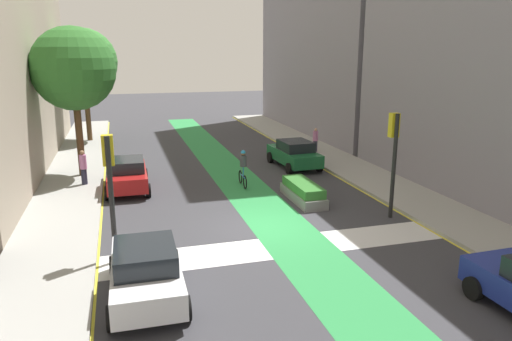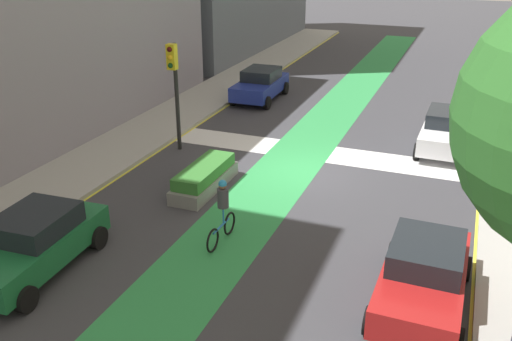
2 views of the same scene
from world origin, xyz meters
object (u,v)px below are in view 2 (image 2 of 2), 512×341
car_white_left_near (447,130)px  car_red_left_far (424,275)px  cyclist_in_lane (222,210)px  traffic_signal_near_right (174,77)px  car_green_right_far (34,242)px  car_blue_right_near (260,84)px  median_planter (205,178)px  traffic_signal_near_left (475,99)px

car_white_left_near → car_red_left_far: 10.76m
car_red_left_far → cyclist_in_lane: 5.60m
traffic_signal_near_right → cyclist_in_lane: traffic_signal_near_right is taller
car_red_left_far → car_green_right_far: same height
car_blue_right_near → median_planter: 11.14m
traffic_signal_near_left → cyclist_in_lane: size_ratio=2.20×
car_white_left_near → car_green_right_far: size_ratio=0.99×
car_red_left_far → car_blue_right_near: size_ratio=1.00×
cyclist_in_lane → median_planter: bearing=-55.7°
traffic_signal_near_right → median_planter: 4.67m
car_red_left_far → median_planter: car_red_left_far is taller
car_white_left_near → car_green_right_far: bearing=54.7°
car_green_right_far → median_planter: (-1.83, -6.02, -0.40)m
median_planter → car_red_left_far: bearing=152.5°
traffic_signal_near_right → car_red_left_far: 12.41m
car_green_right_far → car_blue_right_near: same height
median_planter → traffic_signal_near_right: bearing=-48.2°
traffic_signal_near_left → car_white_left_near: traffic_signal_near_left is taller
traffic_signal_near_right → traffic_signal_near_left: traffic_signal_near_right is taller
car_red_left_far → car_blue_right_near: 17.72m
cyclist_in_lane → traffic_signal_near_right: bearing=-51.8°
traffic_signal_near_right → car_green_right_far: bearing=94.9°
traffic_signal_near_right → traffic_signal_near_left: 10.78m
median_planter → traffic_signal_near_left: bearing=-152.9°
traffic_signal_near_left → car_green_right_far: traffic_signal_near_left is taller
car_white_left_near → car_green_right_far: 15.77m
car_green_right_far → cyclist_in_lane: bearing=-141.5°
car_green_right_far → median_planter: bearing=-106.9°
cyclist_in_lane → median_planter: (2.02, -2.96, -0.57)m
car_white_left_near → car_red_left_far: size_ratio=1.00×
car_green_right_far → car_red_left_far: bearing=-167.3°
traffic_signal_near_left → car_red_left_far: 8.35m
traffic_signal_near_left → car_green_right_far: 14.37m
car_red_left_far → median_planter: (7.53, -3.92, -0.40)m
traffic_signal_near_right → cyclist_in_lane: size_ratio=2.27×
traffic_signal_near_left → median_planter: traffic_signal_near_left is taller
traffic_signal_near_left → car_red_left_far: traffic_signal_near_left is taller
car_red_left_far → car_blue_right_near: bearing=-56.8°
traffic_signal_near_left → car_white_left_near: (0.82, -2.69, -2.07)m
traffic_signal_near_left → car_blue_right_near: size_ratio=0.97×
median_planter → car_white_left_near: bearing=-136.8°
car_blue_right_near → traffic_signal_near_right: bearing=86.8°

